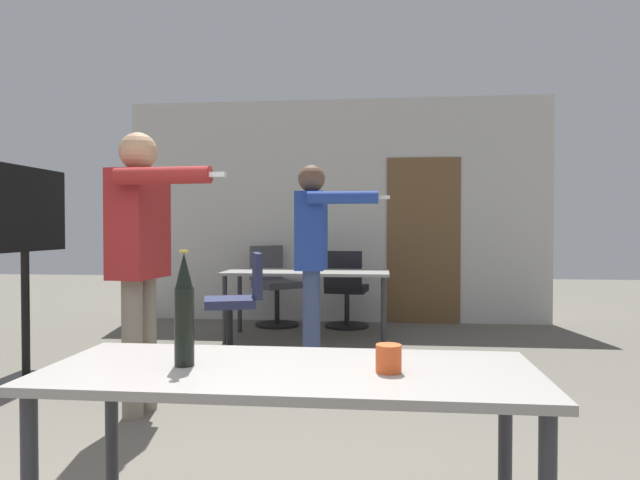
{
  "coord_description": "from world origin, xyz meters",
  "views": [
    {
      "loc": [
        0.57,
        -1.5,
        1.19
      ],
      "look_at": [
        0.16,
        2.4,
        1.1
      ],
      "focal_mm": 32.0,
      "sensor_mm": 36.0,
      "label": 1
    }
  ],
  "objects_px": {
    "person_left_plaid": "(141,243)",
    "office_chair_mid_tucked": "(346,292)",
    "office_chair_side_rolled": "(274,287)",
    "office_chair_near_pushed": "(238,306)",
    "beer_bottle": "(184,311)",
    "tv_screen": "(25,249)",
    "drink_cup": "(389,358)",
    "person_far_watching": "(313,245)"
  },
  "relations": [
    {
      "from": "person_far_watching",
      "to": "beer_bottle",
      "type": "xyz_separation_m",
      "value": [
        -0.09,
        -2.96,
        -0.13
      ]
    },
    {
      "from": "beer_bottle",
      "to": "drink_cup",
      "type": "distance_m",
      "value": 0.69
    },
    {
      "from": "person_left_plaid",
      "to": "office_chair_mid_tucked",
      "type": "relative_size",
      "value": 1.95
    },
    {
      "from": "office_chair_near_pushed",
      "to": "office_chair_mid_tucked",
      "type": "bearing_deg",
      "value": -49.45
    },
    {
      "from": "person_left_plaid",
      "to": "office_chair_mid_tucked",
      "type": "bearing_deg",
      "value": 166.54
    },
    {
      "from": "tv_screen",
      "to": "beer_bottle",
      "type": "height_order",
      "value": "tv_screen"
    },
    {
      "from": "tv_screen",
      "to": "office_chair_side_rolled",
      "type": "distance_m",
      "value": 3.15
    },
    {
      "from": "person_left_plaid",
      "to": "office_chair_side_rolled",
      "type": "relative_size",
      "value": 1.86
    },
    {
      "from": "tv_screen",
      "to": "office_chair_near_pushed",
      "type": "distance_m",
      "value": 1.87
    },
    {
      "from": "office_chair_mid_tucked",
      "to": "office_chair_near_pushed",
      "type": "distance_m",
      "value": 1.74
    },
    {
      "from": "person_left_plaid",
      "to": "office_chair_mid_tucked",
      "type": "height_order",
      "value": "person_left_plaid"
    },
    {
      "from": "person_left_plaid",
      "to": "beer_bottle",
      "type": "relative_size",
      "value": 4.62
    },
    {
      "from": "person_far_watching",
      "to": "office_chair_mid_tucked",
      "type": "distance_m",
      "value": 2.0
    },
    {
      "from": "person_far_watching",
      "to": "office_chair_near_pushed",
      "type": "height_order",
      "value": "person_far_watching"
    },
    {
      "from": "tv_screen",
      "to": "drink_cup",
      "type": "height_order",
      "value": "tv_screen"
    },
    {
      "from": "office_chair_side_rolled",
      "to": "drink_cup",
      "type": "height_order",
      "value": "office_chair_side_rolled"
    },
    {
      "from": "office_chair_side_rolled",
      "to": "office_chair_near_pushed",
      "type": "bearing_deg",
      "value": 48.13
    },
    {
      "from": "tv_screen",
      "to": "person_far_watching",
      "type": "distance_m",
      "value": 2.24
    },
    {
      "from": "drink_cup",
      "to": "tv_screen",
      "type": "bearing_deg",
      "value": 140.6
    },
    {
      "from": "office_chair_side_rolled",
      "to": "beer_bottle",
      "type": "bearing_deg",
      "value": 56.92
    },
    {
      "from": "person_far_watching",
      "to": "office_chair_near_pushed",
      "type": "xyz_separation_m",
      "value": [
        -0.76,
        0.42,
        -0.59
      ]
    },
    {
      "from": "person_far_watching",
      "to": "office_chair_mid_tucked",
      "type": "relative_size",
      "value": 1.87
    },
    {
      "from": "person_far_watching",
      "to": "office_chair_mid_tucked",
      "type": "bearing_deg",
      "value": 175.41
    },
    {
      "from": "office_chair_mid_tucked",
      "to": "drink_cup",
      "type": "xyz_separation_m",
      "value": [
        0.43,
        -4.86,
        0.34
      ]
    },
    {
      "from": "tv_screen",
      "to": "office_chair_mid_tucked",
      "type": "distance_m",
      "value": 3.54
    },
    {
      "from": "person_left_plaid",
      "to": "beer_bottle",
      "type": "height_order",
      "value": "person_left_plaid"
    },
    {
      "from": "person_left_plaid",
      "to": "office_chair_near_pushed",
      "type": "height_order",
      "value": "person_left_plaid"
    },
    {
      "from": "office_chair_side_rolled",
      "to": "office_chair_near_pushed",
      "type": "relative_size",
      "value": 1.01
    },
    {
      "from": "tv_screen",
      "to": "drink_cup",
      "type": "relative_size",
      "value": 18.6
    },
    {
      "from": "tv_screen",
      "to": "office_chair_side_rolled",
      "type": "relative_size",
      "value": 1.72
    },
    {
      "from": "tv_screen",
      "to": "person_far_watching",
      "type": "bearing_deg",
      "value": -70.34
    },
    {
      "from": "office_chair_near_pushed",
      "to": "beer_bottle",
      "type": "relative_size",
      "value": 2.45
    },
    {
      "from": "drink_cup",
      "to": "office_chair_side_rolled",
      "type": "bearing_deg",
      "value": 104.75
    },
    {
      "from": "office_chair_mid_tucked",
      "to": "office_chair_side_rolled",
      "type": "height_order",
      "value": "office_chair_side_rolled"
    },
    {
      "from": "office_chair_side_rolled",
      "to": "office_chair_near_pushed",
      "type": "distance_m",
      "value": 1.6
    },
    {
      "from": "office_chair_side_rolled",
      "to": "drink_cup",
      "type": "xyz_separation_m",
      "value": [
        1.31,
        -4.99,
        0.31
      ]
    },
    {
      "from": "tv_screen",
      "to": "office_chair_mid_tucked",
      "type": "bearing_deg",
      "value": -40.64
    },
    {
      "from": "person_left_plaid",
      "to": "office_chair_side_rolled",
      "type": "distance_m",
      "value": 3.41
    },
    {
      "from": "office_chair_near_pushed",
      "to": "drink_cup",
      "type": "relative_size",
      "value": 10.68
    },
    {
      "from": "beer_bottle",
      "to": "office_chair_side_rolled",
      "type": "bearing_deg",
      "value": 97.28
    },
    {
      "from": "office_chair_mid_tucked",
      "to": "beer_bottle",
      "type": "bearing_deg",
      "value": -85.68
    },
    {
      "from": "office_chair_side_rolled",
      "to": "drink_cup",
      "type": "bearing_deg",
      "value": 64.39
    }
  ]
}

